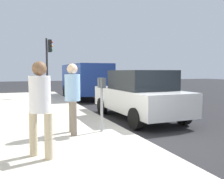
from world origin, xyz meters
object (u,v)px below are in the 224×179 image
parking_meter (102,93)px  traffic_signal (48,58)px  pedestrian_at_meter (73,93)px  parked_sedan_near (139,95)px  pedestrian_bystander (40,101)px  parked_van_far (85,79)px

parking_meter → traffic_signal: size_ratio=0.39×
traffic_signal → pedestrian_at_meter: bearing=176.4°
parked_sedan_near → traffic_signal: bearing=16.3°
pedestrian_bystander → parked_van_far: bearing=31.6°
parked_van_far → parked_sedan_near: bearing=-180.0°
pedestrian_at_meter → parked_van_far: (8.91, -2.80, 0.06)m
pedestrian_at_meter → parked_van_far: parked_van_far is taller
pedestrian_at_meter → traffic_signal: traffic_signal is taller
pedestrian_at_meter → pedestrian_bystander: pedestrian_at_meter is taller
parking_meter → parked_van_far: size_ratio=0.27×
pedestrian_bystander → parked_van_far: parked_van_far is taller
parked_sedan_near → parked_van_far: size_ratio=0.85×
parked_van_far → traffic_signal: 2.62m
parked_sedan_near → traffic_signal: traffic_signal is taller
pedestrian_at_meter → parked_sedan_near: (1.69, -2.80, -0.30)m
parking_meter → parked_sedan_near: size_ratio=0.32×
parking_meter → pedestrian_bystander: 2.18m
parked_van_far → traffic_signal: traffic_signal is taller
parked_van_far → traffic_signal: bearing=79.8°
parking_meter → parked_van_far: (8.97, -2.04, 0.09)m
parking_meter → traffic_signal: 9.47m
parking_meter → pedestrian_at_meter: pedestrian_at_meter is taller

